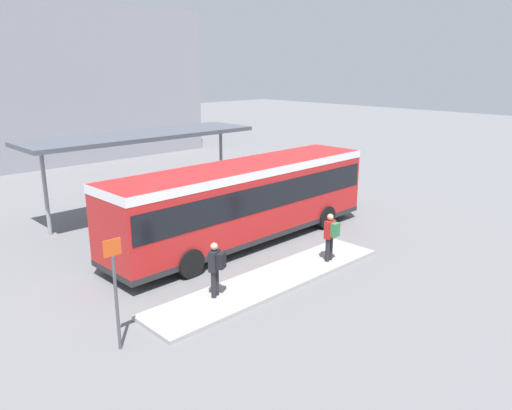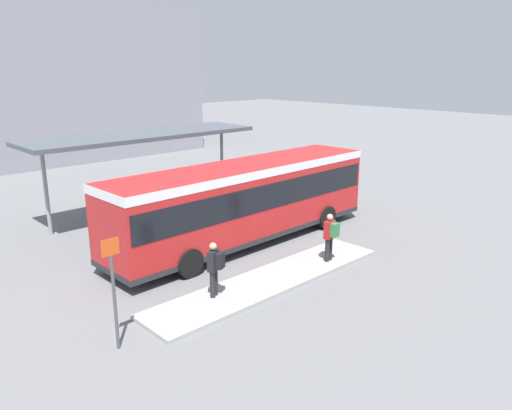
# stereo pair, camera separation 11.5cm
# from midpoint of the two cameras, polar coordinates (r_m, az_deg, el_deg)

# --- Properties ---
(ground_plane) EXTENTS (120.00, 120.00, 0.00)m
(ground_plane) POSITION_cam_midpoint_polar(r_m,az_deg,el_deg) (19.37, -1.40, -4.24)
(ground_plane) COLOR slate
(curb_island) EXTENTS (8.90, 1.80, 0.12)m
(curb_island) POSITION_cam_midpoint_polar(r_m,az_deg,el_deg) (15.91, 1.58, -8.59)
(curb_island) COLOR #9E9E99
(curb_island) RESTS_ON ground_plane
(city_bus) EXTENTS (11.53, 2.75, 3.06)m
(city_bus) POSITION_cam_midpoint_polar(r_m,az_deg,el_deg) (18.84, -1.41, 0.90)
(city_bus) COLOR red
(city_bus) RESTS_ON ground_plane
(pedestrian_waiting) EXTENTS (0.49, 0.52, 1.64)m
(pedestrian_waiting) POSITION_cam_midpoint_polar(r_m,az_deg,el_deg) (14.41, -4.82, -6.97)
(pedestrian_waiting) COLOR #232328
(pedestrian_waiting) RESTS_ON curb_island
(pedestrian_companion) EXTENTS (0.43, 0.46, 1.67)m
(pedestrian_companion) POSITION_cam_midpoint_polar(r_m,az_deg,el_deg) (17.10, 8.35, -3.32)
(pedestrian_companion) COLOR #232328
(pedestrian_companion) RESTS_ON curb_island
(bicycle_green) EXTENTS (0.48, 1.59, 0.69)m
(bicycle_green) POSITION_cam_midpoint_polar(r_m,az_deg,el_deg) (25.85, 9.37, 1.47)
(bicycle_green) COLOR black
(bicycle_green) RESTS_ON ground_plane
(bicycle_black) EXTENTS (0.48, 1.54, 0.67)m
(bicycle_black) POSITION_cam_midpoint_polar(r_m,az_deg,el_deg) (26.40, 8.05, 1.81)
(bicycle_black) COLOR black
(bicycle_black) RESTS_ON ground_plane
(bicycle_orange) EXTENTS (0.48, 1.61, 0.70)m
(bicycle_orange) POSITION_cam_midpoint_polar(r_m,az_deg,el_deg) (26.95, 6.76, 2.17)
(bicycle_orange) COLOR black
(bicycle_orange) RESTS_ON ground_plane
(station_shelter) EXTENTS (10.62, 2.96, 3.68)m
(station_shelter) POSITION_cam_midpoint_polar(r_m,az_deg,el_deg) (23.00, -12.98, 7.62)
(station_shelter) COLOR #4C515B
(station_shelter) RESTS_ON ground_plane
(potted_planter_near_shelter) EXTENTS (0.79, 0.79, 1.14)m
(potted_planter_near_shelter) POSITION_cam_midpoint_polar(r_m,az_deg,el_deg) (24.08, 0.18, 1.23)
(potted_planter_near_shelter) COLOR slate
(potted_planter_near_shelter) RESTS_ON ground_plane
(potted_planter_far_side) EXTENTS (0.69, 0.69, 1.09)m
(potted_planter_far_side) POSITION_cam_midpoint_polar(r_m,az_deg,el_deg) (20.62, -14.81, -1.86)
(potted_planter_far_side) COLOR slate
(potted_planter_far_side) RESTS_ON ground_plane
(platform_sign) EXTENTS (0.44, 0.08, 2.80)m
(platform_sign) POSITION_cam_midpoint_polar(r_m,az_deg,el_deg) (12.25, -16.02, -9.27)
(platform_sign) COLOR #4C4C51
(platform_sign) RESTS_ON ground_plane
(station_building) EXTENTS (23.14, 15.44, 10.68)m
(station_building) POSITION_cam_midpoint_polar(r_m,az_deg,el_deg) (42.68, -25.95, 12.47)
(station_building) COLOR gray
(station_building) RESTS_ON ground_plane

